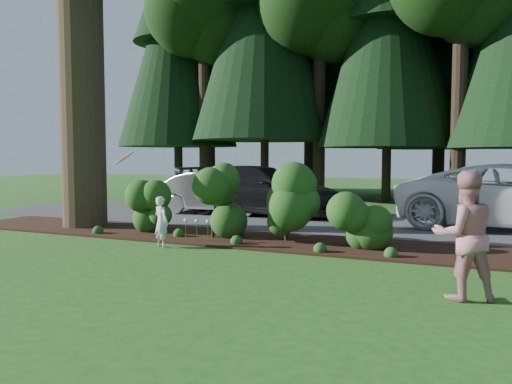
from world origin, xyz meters
TOP-DOWN VIEW (x-y plane):
  - ground at (0.00, 0.00)m, footprint 80.00×80.00m
  - mulch_bed at (0.00, 3.25)m, footprint 16.00×2.50m
  - driveway at (0.00, 7.50)m, footprint 22.00×6.00m
  - shrub_row at (0.77, 3.14)m, footprint 6.53×1.60m
  - lily_cluster at (-0.30, 2.40)m, footprint 0.69×0.09m
  - car_silver_wagon at (-2.63, 7.82)m, footprint 4.54×1.91m
  - car_dark_suv at (-1.17, 8.17)m, footprint 5.85×2.48m
  - child at (-0.73, 1.59)m, footprint 0.48×0.40m
  - adult at (5.53, -0.10)m, footprint 1.08×0.97m
  - frisbee at (-1.89, 1.77)m, footprint 0.59×0.49m

SIDE VIEW (x-z plane):
  - ground at x=0.00m, z-range 0.00..0.00m
  - driveway at x=0.00m, z-range 0.00..0.03m
  - mulch_bed at x=0.00m, z-range 0.00..0.05m
  - lily_cluster at x=-0.30m, z-range 0.21..0.78m
  - child at x=-0.73m, z-range 0.00..1.14m
  - car_silver_wagon at x=-2.63m, z-range 0.03..1.49m
  - shrub_row at x=0.77m, z-range 0.00..1.61m
  - car_dark_suv at x=-1.17m, z-range 0.03..1.71m
  - adult at x=5.53m, z-range 0.00..1.82m
  - frisbee at x=-1.89m, z-range 1.77..2.22m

